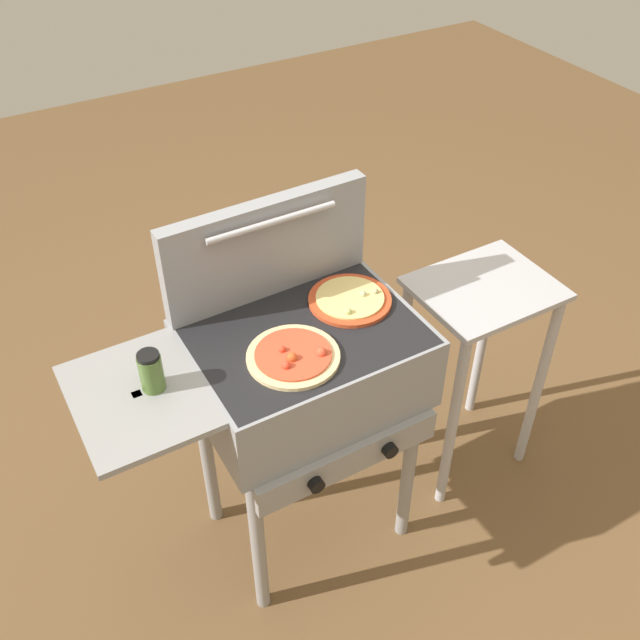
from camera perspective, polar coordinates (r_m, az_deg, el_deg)
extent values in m
plane|color=brown|center=(2.68, -0.96, -15.60)|extent=(8.00, 8.00, 0.00)
cube|color=gray|center=(2.08, -1.20, -3.40)|extent=(0.64, 0.48, 0.24)
cube|color=black|center=(2.00, -1.24, -0.99)|extent=(0.61, 0.46, 0.01)
cube|color=gray|center=(1.89, -14.17, -5.84)|extent=(0.32, 0.41, 0.02)
cube|color=gray|center=(1.97, -13.66, -8.10)|extent=(0.02, 0.02, 0.24)
cube|color=gray|center=(2.06, 2.33, -11.04)|extent=(0.58, 0.02, 0.10)
cylinder|color=black|center=(2.01, -0.29, -12.85)|extent=(0.04, 0.02, 0.04)
cylinder|color=black|center=(2.09, 5.53, -10.17)|extent=(0.04, 0.02, 0.04)
cylinder|color=gray|center=(2.24, -4.90, -17.12)|extent=(0.04, 0.04, 0.66)
cylinder|color=gray|center=(2.41, 6.95, -11.66)|extent=(0.04, 0.04, 0.66)
cylinder|color=gray|center=(2.46, -8.86, -10.50)|extent=(0.04, 0.04, 0.66)
cylinder|color=gray|center=(2.61, 2.13, -6.04)|extent=(0.04, 0.04, 0.66)
cube|color=gray|center=(2.06, -4.21, 5.67)|extent=(0.63, 0.06, 0.30)
cylinder|color=#B7B7BC|center=(1.96, -3.77, 7.68)|extent=(0.38, 0.02, 0.02)
cylinder|color=#C64723|center=(2.10, 2.36, 1.58)|extent=(0.24, 0.24, 0.01)
cylinder|color=#EDD17A|center=(2.09, 2.37, 1.78)|extent=(0.20, 0.20, 0.01)
sphere|color=tan|center=(2.11, 4.38, 2.25)|extent=(0.02, 0.02, 0.02)
sphere|color=#B5BE89|center=(2.09, 3.42, 2.05)|extent=(0.02, 0.02, 0.02)
sphere|color=#B9C070|center=(2.03, 2.24, 0.66)|extent=(0.02, 0.02, 0.02)
cylinder|color=beige|center=(1.91, -2.12, -2.89)|extent=(0.25, 0.25, 0.01)
cylinder|color=#D14C2D|center=(1.91, -2.13, -2.70)|extent=(0.20, 0.20, 0.01)
sphere|color=red|center=(1.87, -2.66, -3.59)|extent=(0.02, 0.02, 0.02)
sphere|color=#E25123|center=(1.89, -2.21, -2.98)|extent=(0.03, 0.03, 0.03)
sphere|color=#EA3D24|center=(1.91, -2.99, -2.32)|extent=(0.02, 0.02, 0.02)
sphere|color=#EB4D2F|center=(1.90, 0.12, -2.56)|extent=(0.03, 0.03, 0.03)
cylinder|color=#4C6B2D|center=(1.85, -13.09, -4.12)|extent=(0.06, 0.06, 0.10)
cylinder|color=black|center=(1.81, -13.35, -2.83)|extent=(0.06, 0.06, 0.01)
cube|color=#B2B2B7|center=(2.38, 12.87, 2.44)|extent=(0.44, 0.36, 0.02)
cylinder|color=#B2B2B7|center=(2.47, 10.35, -8.20)|extent=(0.04, 0.04, 0.79)
cylinder|color=#B2B2B7|center=(2.67, 16.79, -4.94)|extent=(0.04, 0.04, 0.79)
cylinder|color=#B2B2B7|center=(2.62, 6.35, -4.03)|extent=(0.04, 0.04, 0.79)
cylinder|color=#B2B2B7|center=(2.82, 12.70, -1.27)|extent=(0.04, 0.04, 0.79)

